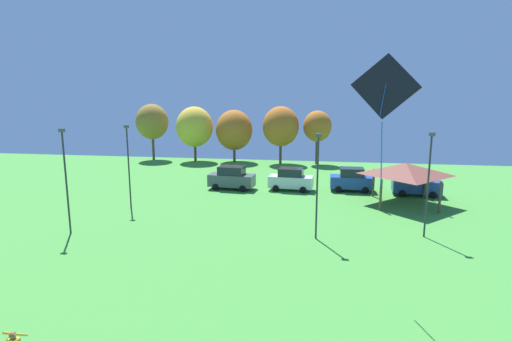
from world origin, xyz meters
The scene contains 15 objects.
kite_flying_4 centered at (4.25, 21.02, 9.42)m, with size 2.93×1.03×5.89m.
parked_car_leftmost centered at (-7.13, 40.95, 1.15)m, with size 4.67×2.38×2.32m.
parked_car_second_from_left centered at (-1.24, 41.36, 1.11)m, with size 4.41×2.31×2.22m.
parked_car_third_from_left centered at (4.65, 42.04, 1.14)m, with size 4.08×2.10×2.30m.
parked_car_rightmost_in_row centered at (10.53, 41.24, 1.11)m, with size 4.41×2.32×2.23m.
park_pavilion centered at (8.75, 37.75, 3.08)m, with size 5.87×6.07×3.60m.
light_post_0 centered at (8.49, 29.42, 3.87)m, with size 0.36×0.20×6.92m.
light_post_1 centered at (-13.90, 32.84, 3.85)m, with size 0.36×0.20×6.89m.
light_post_2 centered at (-15.02, 26.28, 3.96)m, with size 0.36×0.20×7.11m.
light_post_3 centered at (1.43, 27.92, 3.84)m, with size 0.36×0.20×6.87m.
treeline_tree_0 centered at (-22.68, 57.72, 5.54)m, with size 4.64×4.64×8.10m.
treeline_tree_1 centered at (-16.13, 57.20, 4.93)m, with size 5.17×5.17×7.78m.
treeline_tree_2 centered at (-10.53, 57.75, 4.49)m, with size 5.13×5.13×7.32m.
treeline_tree_3 centered at (-3.89, 57.09, 5.14)m, with size 4.94×4.94×7.86m.
treeline_tree_4 centered at (1.04, 57.63, 5.17)m, with size 3.81×3.81×7.29m.
Camera 1 is at (1.58, 2.81, 9.13)m, focal length 28.00 mm.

